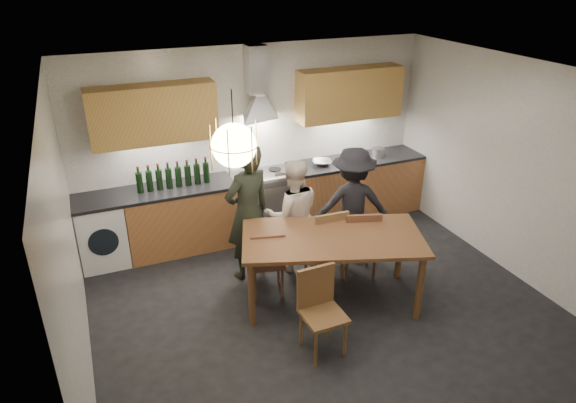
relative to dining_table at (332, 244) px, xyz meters
name	(u,v)px	position (x,y,z in m)	size (l,w,h in m)	color
ground	(324,306)	(-0.13, -0.10, -0.74)	(5.00, 5.00, 0.00)	black
room_shell	(329,167)	(-0.13, -0.10, 0.97)	(5.02, 4.52, 2.61)	white
counter_run	(265,203)	(-0.11, 1.85, -0.29)	(5.00, 0.62, 0.90)	#BF7D49
range_stove	(264,204)	(-0.13, 1.84, -0.30)	(0.90, 0.60, 0.92)	silver
wall_fixtures	(259,102)	(-0.13, 1.96, 1.13)	(4.30, 0.54, 1.10)	tan
pendant_lamp	(234,145)	(-1.13, -0.20, 1.36)	(0.43, 0.43, 0.70)	black
dining_table	(332,244)	(0.00, 0.00, 0.00)	(2.19, 1.58, 0.83)	brown
chair_back_left	(267,260)	(-0.64, 0.34, -0.25)	(0.47, 0.47, 0.86)	brown
chair_back_mid	(327,240)	(0.16, 0.42, -0.20)	(0.44, 0.44, 0.93)	brown
chair_back_right	(361,240)	(0.53, 0.27, -0.21)	(0.52, 0.52, 0.92)	brown
chair_front	(320,305)	(-0.47, -0.66, -0.23)	(0.41, 0.41, 0.89)	brown
person_left	(248,212)	(-0.69, 0.87, 0.12)	(0.63, 0.41, 1.72)	black
person_mid	(293,215)	(-0.12, 0.83, -0.01)	(0.71, 0.55, 1.45)	silver
person_right	(352,204)	(0.68, 0.77, 0.02)	(0.98, 0.56, 1.51)	black
mixing_bowl	(322,163)	(0.76, 1.84, 0.20)	(0.27, 0.27, 0.07)	silver
stock_pot	(378,153)	(1.69, 1.81, 0.23)	(0.18, 0.18, 0.13)	silver
wine_bottles	(173,175)	(-1.36, 1.86, 0.34)	(0.94, 0.08, 0.35)	black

